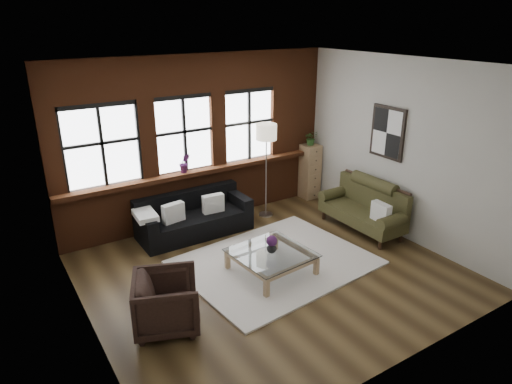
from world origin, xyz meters
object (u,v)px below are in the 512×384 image
vase (272,248)px  floor_lamp (266,168)px  armchair (167,302)px  coffee_table (271,263)px  drawer_chest (310,171)px  vintage_settee (362,207)px  dark_sofa (194,215)px

vase → floor_lamp: size_ratio=0.08×
armchair → coffee_table: 1.95m
drawer_chest → floor_lamp: (-1.37, -0.32, 0.42)m
coffee_table → drawer_chest: (2.54, 2.23, 0.42)m
vintage_settee → floor_lamp: bearing=126.7°
vintage_settee → coffee_table: (-2.31, -0.38, -0.29)m
floor_lamp → coffee_table: bearing=-121.4°
vintage_settee → dark_sofa: bearing=150.5°
coffee_table → dark_sofa: bearing=102.3°
dark_sofa → vintage_settee: size_ratio=1.19×
armchair → vase: (1.90, 0.38, 0.07)m
armchair → floor_lamp: (3.06, 2.29, 0.64)m
dark_sofa → drawer_chest: 2.98m
dark_sofa → coffee_table: bearing=-77.7°
armchair → vintage_settee: bearing=-58.3°
vase → dark_sofa: bearing=102.3°
dark_sofa → coffee_table: size_ratio=1.86×
dark_sofa → vintage_settee: (2.72, -1.54, 0.09)m
coffee_table → drawer_chest: size_ratio=0.93×
drawer_chest → vase: bearing=-138.7°
drawer_chest → vintage_settee: bearing=-97.1°
coffee_table → floor_lamp: (1.16, 1.91, 0.84)m
dark_sofa → vase: bearing=-77.7°
coffee_table → drawer_chest: bearing=41.3°
dark_sofa → armchair: same height
dark_sofa → drawer_chest: drawer_chest is taller
vintage_settee → drawer_chest: (0.23, 1.85, 0.13)m
dark_sofa → floor_lamp: floor_lamp is taller
dark_sofa → floor_lamp: size_ratio=1.02×
armchair → vase: bearing=-57.1°
armchair → coffee_table: bearing=-57.1°
vintage_settee → armchair: 4.27m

